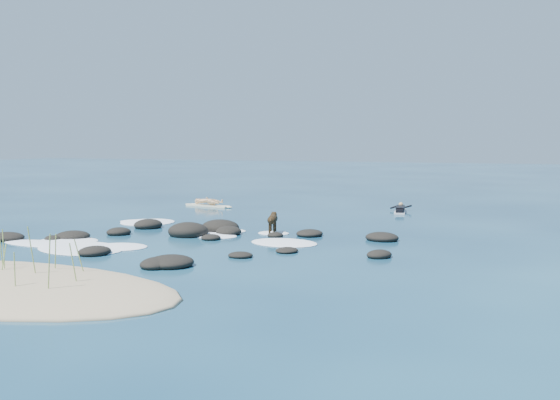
% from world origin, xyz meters
% --- Properties ---
extents(ground, '(160.00, 160.00, 0.00)m').
position_xyz_m(ground, '(0.00, 0.00, 0.00)').
color(ground, '#0A2642').
rests_on(ground, ground).
extents(dune_grass, '(3.92, 1.85, 1.22)m').
position_xyz_m(dune_grass, '(0.41, -7.89, 0.61)').
color(dune_grass, '#81A04D').
rests_on(dune_grass, ground).
extents(reef_rocks, '(12.74, 7.65, 0.61)m').
position_xyz_m(reef_rocks, '(0.35, -0.92, 0.10)').
color(reef_rocks, black).
rests_on(reef_rocks, ground).
extents(breaking_foam, '(9.42, 8.35, 0.12)m').
position_xyz_m(breaking_foam, '(-1.22, -0.97, 0.01)').
color(breaking_foam, white).
rests_on(breaking_foam, ground).
extents(standing_surfer_rig, '(2.88, 0.88, 1.64)m').
position_xyz_m(standing_surfer_rig, '(-4.15, 8.42, 0.65)').
color(standing_surfer_rig, '#F3ECC2').
rests_on(standing_surfer_rig, ground).
extents(paddling_surfer_rig, '(1.02, 2.23, 0.38)m').
position_xyz_m(paddling_surfer_rig, '(4.99, 9.52, 0.13)').
color(paddling_surfer_rig, silver).
rests_on(paddling_surfer_rig, ground).
extents(dog, '(0.52, 1.15, 0.75)m').
position_xyz_m(dog, '(2.35, 1.33, 0.50)').
color(dog, black).
rests_on(dog, ground).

